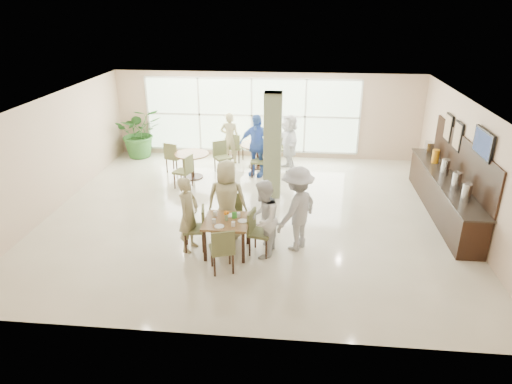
# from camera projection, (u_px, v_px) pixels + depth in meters

# --- Properties ---
(ground) EXTENTS (10.00, 10.00, 0.00)m
(ground) POSITION_uv_depth(u_px,v_px,m) (253.00, 213.00, 11.40)
(ground) COLOR beige
(ground) RESTS_ON ground
(room_shell) EXTENTS (10.00, 10.00, 10.00)m
(room_shell) POSITION_uv_depth(u_px,v_px,m) (253.00, 148.00, 10.73)
(room_shell) COLOR white
(room_shell) RESTS_ON ground
(window_bank) EXTENTS (7.00, 0.04, 7.00)m
(window_bank) POSITION_uv_depth(u_px,v_px,m) (252.00, 116.00, 14.97)
(window_bank) COLOR silver
(window_bank) RESTS_ON ground
(column) EXTENTS (0.45, 0.45, 2.80)m
(column) POSITION_uv_depth(u_px,v_px,m) (273.00, 146.00, 11.91)
(column) COLOR #707A55
(column) RESTS_ON ground
(main_table) EXTENTS (0.93, 0.93, 0.75)m
(main_table) POSITION_uv_depth(u_px,v_px,m) (227.00, 224.00, 9.41)
(main_table) COLOR brown
(main_table) RESTS_ON ground
(round_table_left) EXTENTS (1.01, 1.01, 0.75)m
(round_table_left) POSITION_uv_depth(u_px,v_px,m) (192.00, 160.00, 13.48)
(round_table_left) COLOR brown
(round_table_left) RESTS_ON ground
(round_table_right) EXTENTS (1.13, 1.13, 0.75)m
(round_table_right) POSITION_uv_depth(u_px,v_px,m) (258.00, 149.00, 14.32)
(round_table_right) COLOR brown
(round_table_right) RESTS_ON ground
(chairs_main_table) EXTENTS (1.95, 2.04, 0.95)m
(chairs_main_table) POSITION_uv_depth(u_px,v_px,m) (227.00, 231.00, 9.53)
(chairs_main_table) COLOR #545C32
(chairs_main_table) RESTS_ON ground
(chairs_table_left) EXTENTS (2.07, 1.91, 0.95)m
(chairs_table_left) POSITION_uv_depth(u_px,v_px,m) (194.00, 162.00, 13.55)
(chairs_table_left) COLOR #545C32
(chairs_table_left) RESTS_ON ground
(chairs_table_right) EXTENTS (2.08, 1.80, 0.95)m
(chairs_table_right) POSITION_uv_depth(u_px,v_px,m) (259.00, 152.00, 14.40)
(chairs_table_right) COLOR #545C32
(chairs_table_right) RESTS_ON ground
(tabletop_clutter) EXTENTS (0.74, 0.72, 0.21)m
(tabletop_clutter) POSITION_uv_depth(u_px,v_px,m) (228.00, 218.00, 9.34)
(tabletop_clutter) COLOR white
(tabletop_clutter) RESTS_ON main_table
(buffet_counter) EXTENTS (0.64, 4.70, 1.95)m
(buffet_counter) POSITION_uv_depth(u_px,v_px,m) (444.00, 192.00, 11.22)
(buffet_counter) COLOR black
(buffet_counter) RESTS_ON ground
(wall_tv) EXTENTS (0.06, 1.00, 0.58)m
(wall_tv) POSITION_uv_depth(u_px,v_px,m) (483.00, 144.00, 9.56)
(wall_tv) COLOR black
(wall_tv) RESTS_ON ground
(framed_art_a) EXTENTS (0.05, 0.55, 0.70)m
(framed_art_a) POSITION_uv_depth(u_px,v_px,m) (458.00, 136.00, 11.14)
(framed_art_a) COLOR black
(framed_art_a) RESTS_ON ground
(framed_art_b) EXTENTS (0.05, 0.55, 0.70)m
(framed_art_b) POSITION_uv_depth(u_px,v_px,m) (448.00, 128.00, 11.87)
(framed_art_b) COLOR black
(framed_art_b) RESTS_ON ground
(potted_plant) EXTENTS (1.97, 1.97, 1.68)m
(potted_plant) POSITION_uv_depth(u_px,v_px,m) (140.00, 132.00, 15.18)
(potted_plant) COLOR #306A2A
(potted_plant) RESTS_ON ground
(teen_left) EXTENTS (0.53, 0.68, 1.63)m
(teen_left) POSITION_uv_depth(u_px,v_px,m) (188.00, 214.00, 9.48)
(teen_left) COLOR tan
(teen_left) RESTS_ON ground
(teen_far) EXTENTS (0.89, 0.50, 1.80)m
(teen_far) POSITION_uv_depth(u_px,v_px,m) (227.00, 200.00, 9.95)
(teen_far) COLOR tan
(teen_far) RESTS_ON ground
(teen_right) EXTENTS (0.73, 0.88, 1.65)m
(teen_right) POSITION_uv_depth(u_px,v_px,m) (263.00, 219.00, 9.26)
(teen_right) COLOR white
(teen_right) RESTS_ON ground
(teen_standing) EXTENTS (1.23, 1.36, 1.84)m
(teen_standing) POSITION_uv_depth(u_px,v_px,m) (297.00, 209.00, 9.49)
(teen_standing) COLOR #A6A5A8
(teen_standing) RESTS_ON ground
(adult_a) EXTENTS (1.24, 0.93, 1.87)m
(adult_a) POSITION_uv_depth(u_px,v_px,m) (256.00, 145.00, 13.51)
(adult_a) COLOR #4470CE
(adult_a) RESTS_ON ground
(adult_b) EXTENTS (1.23, 1.76, 1.74)m
(adult_b) POSITION_uv_depth(u_px,v_px,m) (289.00, 142.00, 14.02)
(adult_b) COLOR white
(adult_b) RESTS_ON ground
(adult_standing) EXTENTS (0.61, 0.41, 1.66)m
(adult_standing) POSITION_uv_depth(u_px,v_px,m) (230.00, 138.00, 14.59)
(adult_standing) COLOR tan
(adult_standing) RESTS_ON ground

